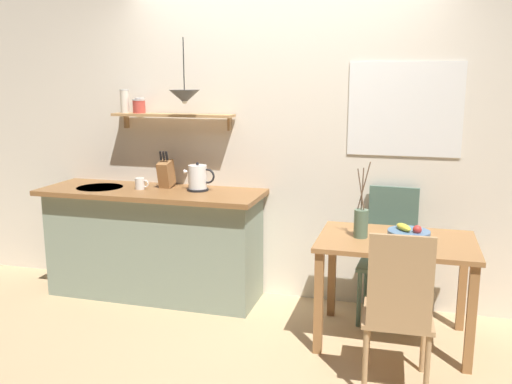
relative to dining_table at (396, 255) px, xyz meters
The scene contains 13 objects.
ground_plane 1.14m from the dining_table, behind, with size 14.00×14.00×0.00m, color tan.
back_wall 1.23m from the dining_table, 139.14° to the left, with size 6.80×0.11×2.70m.
kitchen_counter 1.99m from the dining_table, behind, with size 1.83×0.63×0.91m.
wall_shelf 2.23m from the dining_table, 166.00° to the left, with size 1.03×0.20×0.33m.
dining_table is the anchor object (origin of this frame).
dining_chair_near 0.67m from the dining_table, 86.64° to the right, with size 0.41×0.44×0.97m.
dining_chair_far 0.44m from the dining_table, 96.65° to the left, with size 0.44×0.46×0.99m.
fruit_bowl 0.19m from the dining_table, 42.25° to the right, with size 0.27×0.27×0.13m.
twig_vase 0.32m from the dining_table, behind, with size 0.10×0.10×0.52m.
electric_kettle 1.66m from the dining_table, 166.85° to the left, with size 0.26×0.17×0.23m.
knife_block 1.96m from the dining_table, 167.58° to the left, with size 0.10×0.18×0.31m.
coffee_mug_by_sink 2.09m from the dining_table, behind, with size 0.12×0.08×0.09m.
pendant_lamp 1.96m from the dining_table, 169.79° to the left, with size 0.24×0.24×0.50m.
Camera 1 is at (1.01, -3.67, 1.78)m, focal length 38.49 mm.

